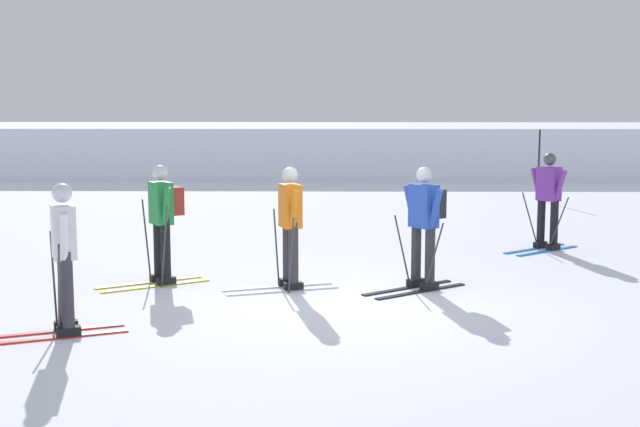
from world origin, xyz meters
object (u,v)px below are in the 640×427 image
(skier_blue, at_px, (425,221))
(skier_green, at_px, (163,218))
(trail_marker_pole, at_px, (539,165))
(skier_white, at_px, (64,254))
(skier_purple, at_px, (548,198))
(skier_orange, at_px, (290,224))

(skier_blue, relative_size, skier_green, 1.00)
(skier_blue, height_order, trail_marker_pole, trail_marker_pole)
(skier_white, xyz_separation_m, skier_green, (0.57, 2.69, 0.04))
(skier_purple, bearing_deg, skier_orange, -143.58)
(skier_blue, xyz_separation_m, skier_purple, (2.51, 3.20, -0.04))
(skier_purple, xyz_separation_m, skier_white, (-6.79, -5.60, 0.00))
(skier_blue, xyz_separation_m, trail_marker_pole, (4.16, 10.67, -0.02))
(trail_marker_pole, bearing_deg, skier_blue, -111.28)
(skier_purple, height_order, skier_green, same)
(skier_white, height_order, skier_orange, same)
(skier_purple, relative_size, trail_marker_pole, 0.92)
(skier_white, height_order, skier_green, same)
(trail_marker_pole, bearing_deg, skier_orange, -119.38)
(skier_orange, distance_m, skier_green, 1.86)
(trail_marker_pole, bearing_deg, skier_white, -122.82)
(skier_green, bearing_deg, trail_marker_pole, 52.88)
(skier_purple, distance_m, skier_orange, 5.45)
(skier_blue, relative_size, trail_marker_pole, 0.92)
(skier_blue, distance_m, skier_orange, 1.87)
(trail_marker_pole, bearing_deg, skier_green, -127.12)
(skier_white, distance_m, skier_orange, 3.37)
(skier_blue, distance_m, trail_marker_pole, 11.45)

